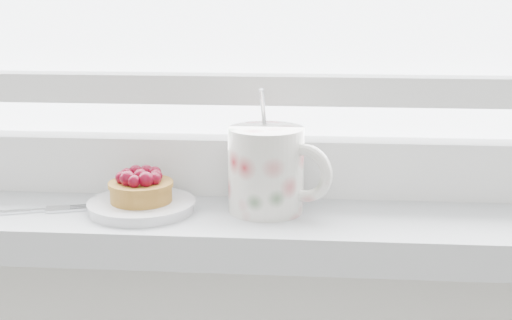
# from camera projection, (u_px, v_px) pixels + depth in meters

# --- Properties ---
(saucer) EXTENTS (0.12, 0.12, 0.01)m
(saucer) POSITION_uv_depth(u_px,v_px,m) (142.00, 206.00, 0.82)
(saucer) COLOR silver
(saucer) RESTS_ON windowsill
(raspberry_tart) EXTENTS (0.07, 0.07, 0.04)m
(raspberry_tart) POSITION_uv_depth(u_px,v_px,m) (141.00, 187.00, 0.81)
(raspberry_tart) COLOR brown
(raspberry_tart) RESTS_ON saucer
(floral_mug) EXTENTS (0.13, 0.11, 0.14)m
(floral_mug) POSITION_uv_depth(u_px,v_px,m) (269.00, 168.00, 0.81)
(floral_mug) COLOR silver
(floral_mug) RESTS_ON windowsill
(fork) EXTENTS (0.17, 0.07, 0.00)m
(fork) POSITION_uv_depth(u_px,v_px,m) (16.00, 212.00, 0.81)
(fork) COLOR silver
(fork) RESTS_ON windowsill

